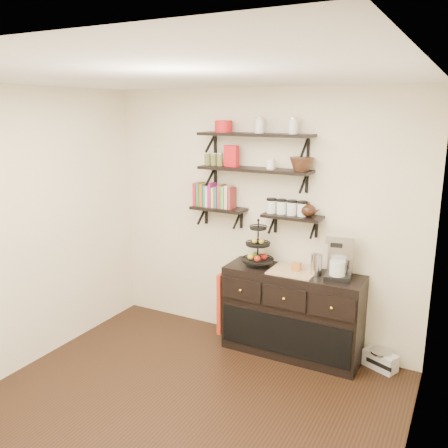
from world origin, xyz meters
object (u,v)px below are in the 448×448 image
at_px(sideboard, 292,313).
at_px(coffee_maker, 339,257).
at_px(fruit_stand, 258,250).
at_px(radio, 380,360).

relative_size(sideboard, coffee_maker, 3.16).
bearing_deg(sideboard, fruit_stand, 179.52).
bearing_deg(fruit_stand, radio, 5.52).
relative_size(fruit_stand, radio, 1.35).
relative_size(coffee_maker, radio, 1.26).
height_order(fruit_stand, coffee_maker, fruit_stand).
bearing_deg(radio, sideboard, -148.37).
distance_m(fruit_stand, coffee_maker, 0.84).
bearing_deg(radio, coffee_maker, -144.15).
bearing_deg(coffee_maker, sideboard, 174.66).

